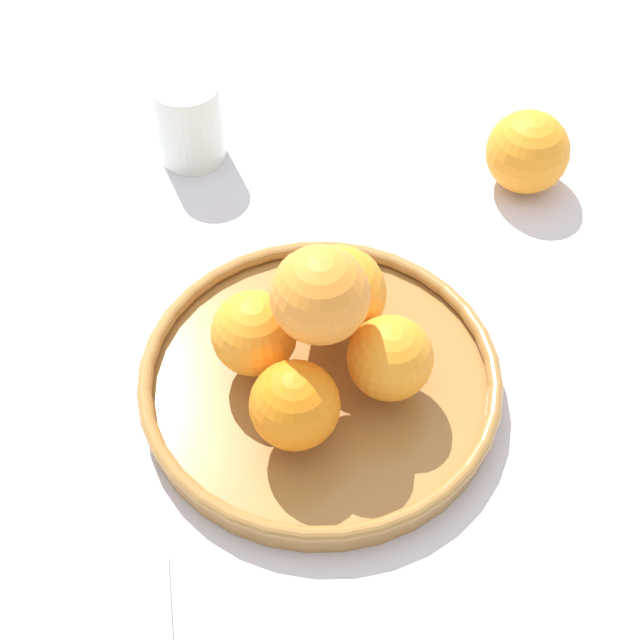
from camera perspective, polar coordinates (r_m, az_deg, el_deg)
The scene contains 5 objects.
ground_plane at distance 0.87m, azimuth 0.00°, elevation -3.92°, with size 4.00×4.00×0.00m, color silver.
fruit_bowl at distance 0.86m, azimuth 0.00°, elevation -3.36°, with size 0.29×0.29×0.03m.
orange_pile at distance 0.81m, azimuth 0.01°, elevation -0.64°, with size 0.15×0.15×0.13m.
stray_orange at distance 1.02m, azimuth 11.02°, elevation 8.80°, with size 0.08×0.08×0.08m, color orange.
drinking_glass at distance 1.04m, azimuth -6.99°, elevation 10.53°, with size 0.07×0.07×0.09m, color silver.
Camera 1 is at (-0.24, -0.44, 0.71)m, focal length 60.00 mm.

